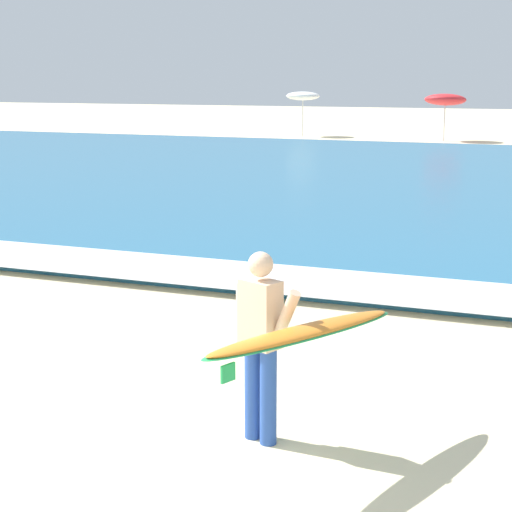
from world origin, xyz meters
name	(u,v)px	position (x,y,z in m)	size (l,w,h in m)	color
ground_plane	(71,468)	(0.00, 0.00, 0.00)	(160.00, 160.00, 0.00)	beige
sea	(437,182)	(0.00, 19.65, 0.07)	(120.00, 28.00, 0.14)	teal
surf_foam	(301,280)	(0.00, 6.25, 0.15)	(120.00, 1.78, 0.01)	white
surfer_with_board	(281,336)	(1.50, 0.98, 1.03)	(1.33, 2.28, 1.73)	#284CA3
beach_umbrella_0	(303,96)	(-9.96, 37.39, 2.15)	(1.79, 1.80, 2.40)	beige
beach_umbrella_1	(445,100)	(-2.30, 36.67, 2.05)	(2.05, 2.09, 2.43)	beige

